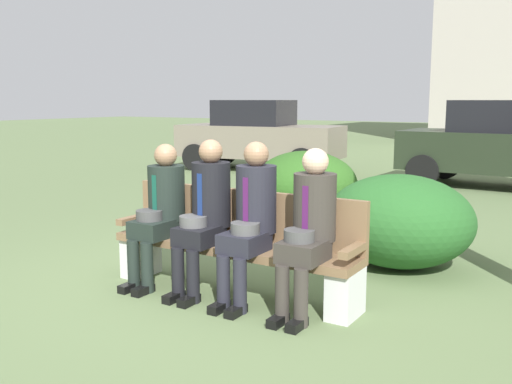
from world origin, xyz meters
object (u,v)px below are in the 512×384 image
Objects in this scene: seated_man_rightmost at (309,224)px; parked_car_near at (259,135)px; park_bench at (236,244)px; seated_man_leftmost at (160,207)px; seated_man_centerleft at (205,209)px; shrub_near_bench at (305,184)px; seated_man_centerright at (251,214)px; shrub_mid_lawn at (399,221)px; parked_car_far at (506,145)px.

parked_car_near is at bearing 123.45° from seated_man_rightmost.
park_bench is 1.81× the size of seated_man_leftmost.
seated_man_centerleft reaches higher than shrub_near_bench.
seated_man_centerright is (0.47, -0.00, -0.00)m from seated_man_centerleft.
seated_man_centerright is 0.89× the size of shrub_mid_lawn.
shrub_near_bench is (-1.00, 3.36, 0.04)m from park_bench.
shrub_mid_lawn is (1.71, 1.68, -0.25)m from seated_man_leftmost.
parked_car_far reaches higher than shrub_near_bench.
seated_man_centerleft is at bearing 0.65° from seated_man_leftmost.
seated_man_leftmost is 3.52m from shrub_near_bench.
shrub_mid_lawn is at bearing 66.50° from seated_man_centerright.
park_bench is at bearing -121.95° from shrub_mid_lawn.
seated_man_rightmost reaches higher than shrub_near_bench.
seated_man_centerright is 1.85m from shrub_mid_lawn.
seated_man_leftmost is at bearing -102.77° from parked_car_far.
seated_man_centerright is 0.34× the size of parked_car_far.
shrub_mid_lawn is (0.73, 1.68, -0.27)m from seated_man_centerright.
parked_car_far is at bearing 88.00° from seated_man_rightmost.
parked_car_near is (-3.51, 4.51, 0.36)m from shrub_near_bench.
shrub_near_bench is at bearing 106.57° from park_bench.
seated_man_rightmost is at bearing -63.09° from shrub_near_bench.
seated_man_rightmost is 7.91m from parked_car_far.
seated_man_rightmost reaches higher than shrub_mid_lawn.
parked_car_far reaches higher than seated_man_centerright.
shrub_mid_lawn is (0.19, 1.68, -0.26)m from seated_man_rightmost.
parked_car_far reaches higher than seated_man_centerleft.
seated_man_centerleft is 0.88× the size of shrub_near_bench.
park_bench is 0.59× the size of parked_car_far.
park_bench is 1.54× the size of shrub_mid_lawn.
parked_car_near is 5.57m from parked_car_far.
seated_man_rightmost is at bearing -56.55° from parked_car_near.
shrub_mid_lawn is 8.38m from parked_car_near.
seated_man_centerleft is 0.33× the size of parked_car_near.
shrub_near_bench is at bearing 116.91° from seated_man_rightmost.
parked_car_near reaches higher than seated_man_rightmost.
shrub_near_bench is (-1.78, 3.50, -0.25)m from seated_man_rightmost.
seated_man_centerright is at bearing -29.13° from park_bench.
parked_car_far reaches higher than seated_man_rightmost.
shrub_near_bench is at bearing -52.07° from parked_car_near.
seated_man_rightmost is at bearing -96.48° from shrub_mid_lawn.
parked_car_far is (2.05, 4.41, 0.36)m from shrub_near_bench.
seated_man_centerright is 9.31m from parked_car_near.
shrub_near_bench is 2.68m from shrub_mid_lawn.
seated_man_centerright reaches higher than seated_man_rightmost.
seated_man_centerleft is at bearing -125.56° from shrub_mid_lawn.
seated_man_rightmost is 0.86× the size of shrub_near_bench.
parked_car_far is (1.29, 7.90, 0.09)m from seated_man_centerleft.
seated_man_centerleft is (-0.23, -0.13, 0.31)m from park_bench.
park_bench is 0.84m from seated_man_rightmost.
parked_car_near reaches higher than seated_man_centerleft.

